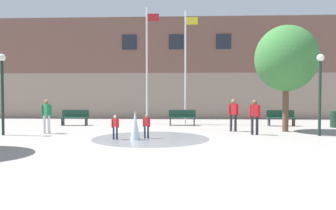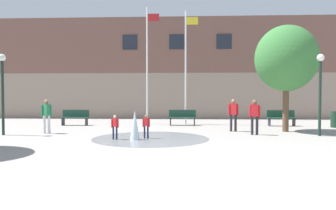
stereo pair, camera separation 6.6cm
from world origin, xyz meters
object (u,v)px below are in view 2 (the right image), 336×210
Objects in this scene: child_in_fountain at (115,125)px; street_tree_near_building at (286,59)px; park_bench_under_right_flagpole at (182,117)px; flagpole_right at (186,64)px; teen_by_trashcan at (47,114)px; park_bench_center at (75,117)px; trash_can at (336,119)px; child_with_pink_shirt at (146,125)px; flagpole_left at (148,62)px; adult_watching at (233,113)px; lamp_post_left_lane at (2,82)px; adult_in_red at (255,114)px; park_bench_far_right at (281,118)px; lamp_post_right_lane at (320,82)px.

street_tree_near_building is (7.79, 3.18, 3.00)m from child_in_fountain.
park_bench_under_right_flagpole is 3.33m from flagpole_right.
teen_by_trashcan reaches higher than child_in_fountain.
park_bench_center is 0.23× the size of flagpole_right.
trash_can is at bearing -2.23° from park_bench_center.
child_with_pink_shirt is 0.14× the size of flagpole_left.
park_bench_under_right_flagpole is (6.34, 0.24, 0.00)m from park_bench_center.
lamp_post_left_lane is (-10.57, -1.96, 1.47)m from adult_watching.
park_bench_under_right_flagpole is 1.62× the size of child_in_fountain.
teen_by_trashcan is at bearing -142.32° from flagpole_right.
child_with_pink_shirt is at bearing -156.79° from street_tree_near_building.
park_bench_center is at bearing -25.39° from child_with_pink_shirt.
adult_in_red is 3.48m from street_tree_near_building.
park_bench_under_right_flagpole is at bearing -105.05° from flagpole_right.
adult_watching is 5.24m from flagpole_right.
park_bench_under_right_flagpole is 1.62× the size of child_with_pink_shirt.
flagpole_left reaches higher than flagpole_right.
flagpole_right is 7.69× the size of trash_can.
park_bench_far_right is 14.73m from lamp_post_left_lane.
park_bench_far_right is 4.92m from lamp_post_right_lane.
flagpole_left is at bearing 146.59° from lamp_post_right_lane.
teen_by_trashcan is at bearing -173.53° from street_tree_near_building.
adult_in_red is at bearing -139.91° from child_with_pink_shirt.
park_bench_center is 1.62× the size of child_in_fountain.
lamp_post_left_lane is at bearing 21.97° from adult_in_red.
lamp_post_left_lane reaches higher than adult_watching.
child_with_pink_shirt reaches higher than park_bench_far_right.
adult_watching is 0.23× the size of flagpole_right.
park_bench_far_right is at bearing 52.98° from teen_by_trashcan.
flagpole_left is at bearing -24.66° from adult_in_red.
teen_by_trashcan is 2.35m from lamp_post_left_lane.
park_bench_under_right_flagpole is 1.01× the size of teen_by_trashcan.
teen_by_trashcan is at bearing 5.91° from child_with_pink_shirt.
trash_can is (2.76, -0.77, -0.03)m from park_bench_far_right.
child_with_pink_shirt is 0.19× the size of street_tree_near_building.
adult_watching is at bearing -179.21° from street_tree_near_building.
child_with_pink_shirt is 0.27× the size of lamp_post_left_lane.
trash_can is (16.52, 4.12, -1.95)m from lamp_post_left_lane.
flagpole_left is 8.37m from lamp_post_left_lane.
flagpole_right is at bearing 0.00° from flagpole_left.
lamp_post_left_lane is (-5.89, -5.77, -1.42)m from flagpole_left.
child_in_fountain is (-2.71, -6.13, 0.10)m from park_bench_under_right_flagpole.
park_bench_under_right_flagpole is at bearing 2.18° from park_bench_center.
flagpole_right reaches higher than child_in_fountain.
lamp_post_left_lane is (-11.32, -0.62, 1.47)m from adult_in_red.
adult_watching is at bearing -58.82° from flagpole_right.
lamp_post_right_lane reaches higher than park_bench_far_right.
child_with_pink_shirt is 1.00× the size of child_in_fountain.
flagpole_right is at bearing 34.93° from lamp_post_left_lane.
flagpole_left is (4.20, 5.07, 2.88)m from teen_by_trashcan.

